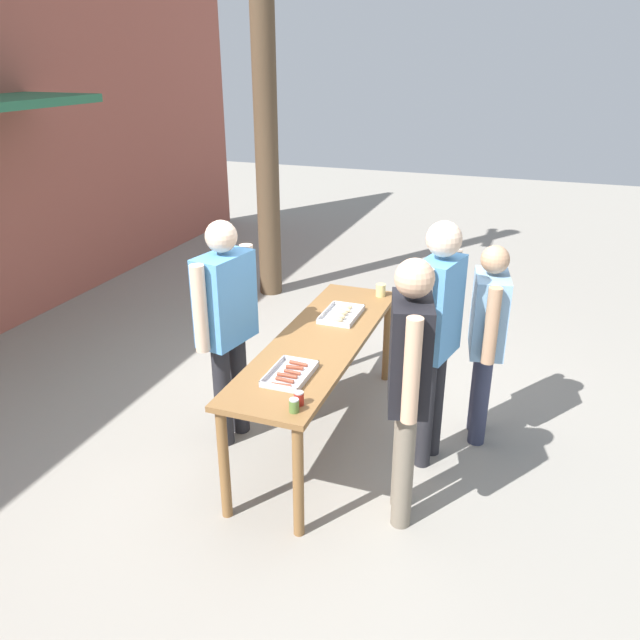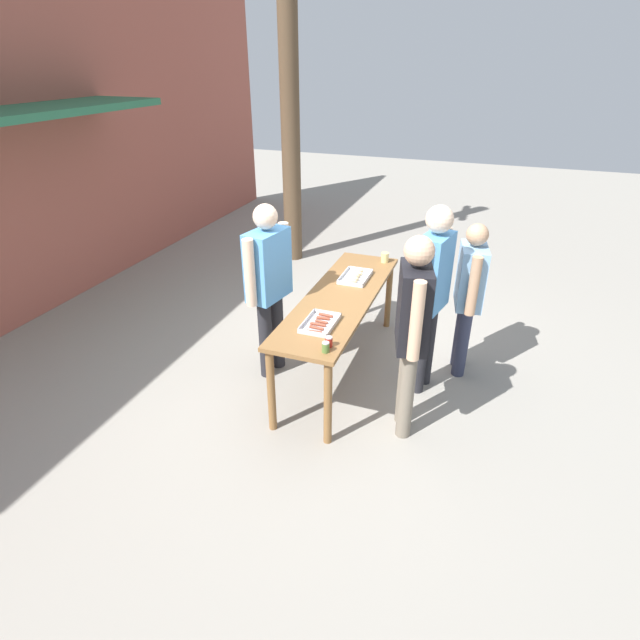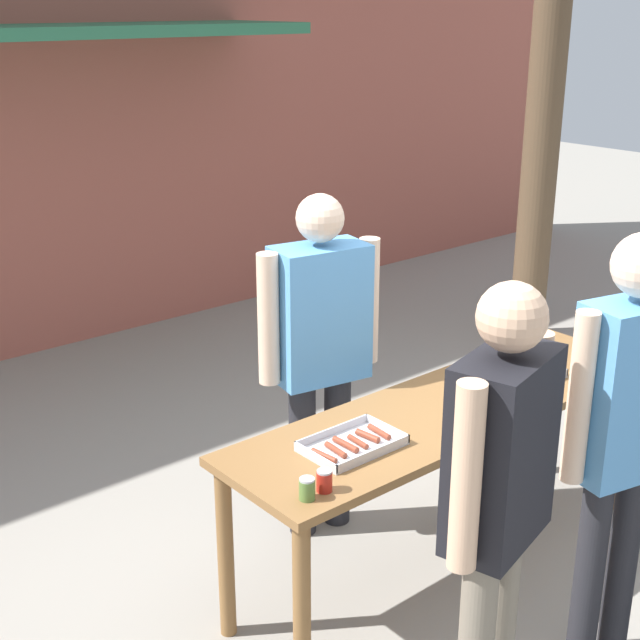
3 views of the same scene
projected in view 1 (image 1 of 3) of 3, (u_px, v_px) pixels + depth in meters
The scene contains 12 objects.
ground_plane at pixel (320, 435), 5.00m from camera, with size 24.00×24.00×0.00m, color gray.
serving_table at pixel (320, 352), 4.71m from camera, with size 2.31×0.64×0.85m.
food_tray_sausages at pixel (290, 375), 4.11m from camera, with size 0.41×0.26×0.04m.
food_tray_buns at pixel (341, 314), 5.03m from camera, with size 0.42×0.28×0.06m.
condiment_jar_mustard at pixel (294, 405), 3.70m from camera, with size 0.06×0.06×0.09m.
condiment_jar_ketchup at pixel (299, 398), 3.77m from camera, with size 0.06×0.06×0.09m.
beer_cup at pixel (381, 290), 5.46m from camera, with size 0.09×0.09×0.11m.
person_server_behind_table at pixel (226, 316), 4.58m from camera, with size 0.65×0.33×1.76m.
person_customer_holding_hotdog at pixel (409, 372), 3.74m from camera, with size 0.60×0.33×1.77m.
person_customer_with_cup at pixel (487, 329), 4.64m from camera, with size 0.62×0.31×1.57m.
person_customer_waiting_in_line at pixel (437, 324), 4.28m from camera, with size 0.56×0.30×1.83m.
utility_pole at pixel (264, 59), 6.91m from camera, with size 1.10×0.28×5.41m.
Camera 1 is at (-3.98, -1.45, 2.82)m, focal length 35.00 mm.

